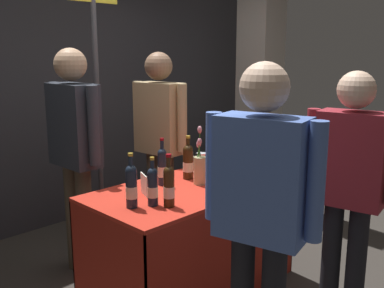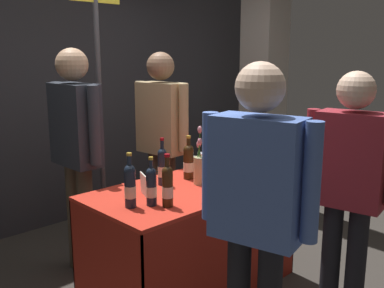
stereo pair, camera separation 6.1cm
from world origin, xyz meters
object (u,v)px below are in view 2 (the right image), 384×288
object	(u,v)px
featured_wine_bottle	(162,166)
booth_signpost	(99,95)
wine_glass_near_vendor	(273,163)
flower_vase	(200,167)
concrete_pillar	(265,45)
vendor_presenter	(76,140)
wine_glass_near_taster	(202,158)
taster_foreground_right	(256,204)
tasting_table	(192,219)
display_bottle_0	(238,160)
wine_glass_mid	(191,160)

from	to	relation	value
featured_wine_bottle	booth_signpost	bearing A→B (deg)	84.96
wine_glass_near_vendor	flower_vase	distance (m)	0.60
wine_glass_near_vendor	booth_signpost	size ratio (longest dim) A/B	0.06
concrete_pillar	flower_vase	distance (m)	2.24
vendor_presenter	booth_signpost	distance (m)	0.54
wine_glass_near_vendor	wine_glass_near_taster	bearing A→B (deg)	127.44
vendor_presenter	taster_foreground_right	bearing A→B (deg)	-1.85
featured_wine_bottle	booth_signpost	size ratio (longest dim) A/B	0.15
wine_glass_near_vendor	vendor_presenter	xyz separation A→B (m)	(-1.05, 1.07, 0.17)
featured_wine_bottle	taster_foreground_right	distance (m)	1.13
vendor_presenter	wine_glass_near_taster	bearing A→B (deg)	47.82
tasting_table	featured_wine_bottle	distance (m)	0.44
tasting_table	wine_glass_near_taster	world-z (taller)	wine_glass_near_taster
featured_wine_bottle	wine_glass_near_taster	world-z (taller)	featured_wine_bottle
display_bottle_0	featured_wine_bottle	bearing A→B (deg)	148.94
display_bottle_0	vendor_presenter	distance (m)	1.23
wine_glass_near_taster	booth_signpost	distance (m)	1.05
featured_wine_bottle	taster_foreground_right	bearing A→B (deg)	-107.04
concrete_pillar	booth_signpost	size ratio (longest dim) A/B	1.56
tasting_table	booth_signpost	xyz separation A→B (m)	(-0.05, 1.06, 0.82)
flower_vase	featured_wine_bottle	bearing A→B (deg)	138.68
display_bottle_0	wine_glass_near_vendor	xyz separation A→B (m)	(0.28, -0.12, -0.05)
flower_vase	taster_foreground_right	distance (m)	1.05
tasting_table	flower_vase	xyz separation A→B (m)	(0.07, -0.01, 0.38)
wine_glass_near_vendor	vendor_presenter	bearing A→B (deg)	134.47
concrete_pillar	display_bottle_0	xyz separation A→B (m)	(-1.59, -0.97, -0.85)
concrete_pillar	booth_signpost	world-z (taller)	concrete_pillar
featured_wine_bottle	booth_signpost	xyz separation A→B (m)	(0.08, 0.90, 0.43)
taster_foreground_right	wine_glass_near_vendor	bearing A→B (deg)	-70.94
featured_wine_bottle	taster_foreground_right	world-z (taller)	taster_foreground_right
concrete_pillar	taster_foreground_right	distance (m)	3.08
tasting_table	wine_glass_near_vendor	distance (m)	0.75
concrete_pillar	wine_glass_near_taster	xyz separation A→B (m)	(-1.65, -0.66, -0.88)
featured_wine_bottle	display_bottle_0	world-z (taller)	display_bottle_0
display_bottle_0	wine_glass_near_taster	xyz separation A→B (m)	(-0.05, 0.31, -0.03)
tasting_table	vendor_presenter	bearing A→B (deg)	117.16
wine_glass_mid	wine_glass_near_taster	world-z (taller)	wine_glass_near_taster
wine_glass_mid	display_bottle_0	bearing A→B (deg)	-73.40
display_bottle_0	taster_foreground_right	bearing A→B (deg)	-135.74
concrete_pillar	featured_wine_bottle	xyz separation A→B (m)	(-2.07, -0.68, -0.86)
tasting_table	taster_foreground_right	size ratio (longest dim) A/B	0.89
concrete_pillar	tasting_table	size ratio (longest dim) A/B	2.41
tasting_table	booth_signpost	distance (m)	1.34
wine_glass_mid	taster_foreground_right	bearing A→B (deg)	-120.79
tasting_table	featured_wine_bottle	world-z (taller)	featured_wine_bottle
display_bottle_0	flower_vase	distance (m)	0.30
taster_foreground_right	display_bottle_0	bearing A→B (deg)	-58.45
taster_foreground_right	booth_signpost	size ratio (longest dim) A/B	0.73
concrete_pillar	flower_vase	world-z (taller)	concrete_pillar
concrete_pillar	wine_glass_near_vendor	size ratio (longest dim) A/B	25.36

